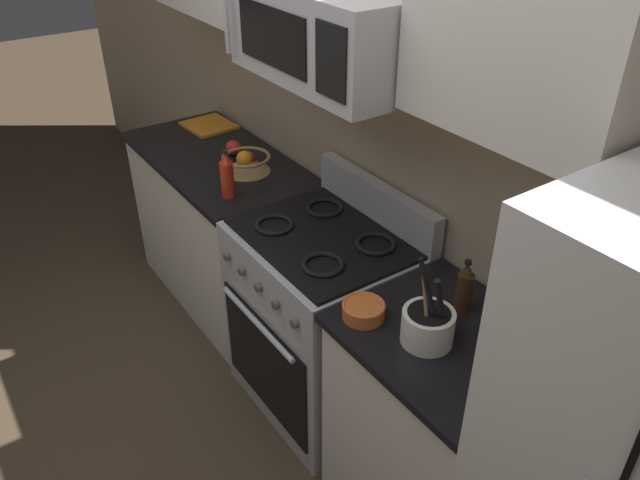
# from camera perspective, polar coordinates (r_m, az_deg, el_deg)

# --- Properties ---
(ground_plane) EXTENTS (16.00, 16.00, 0.00)m
(ground_plane) POSITION_cam_1_polar(r_m,az_deg,el_deg) (2.98, -11.36, -19.10)
(ground_plane) COLOR #473828
(wall_back) EXTENTS (8.00, 0.10, 2.60)m
(wall_back) POSITION_cam_1_polar(r_m,az_deg,el_deg) (2.64, 7.27, 9.82)
(wall_back) COLOR tan
(wall_back) RESTS_ON ground
(counter_left) EXTENTS (1.23, 0.62, 0.91)m
(counter_left) POSITION_cam_1_polar(r_m,az_deg,el_deg) (3.59, -8.90, 1.01)
(counter_left) COLOR silver
(counter_left) RESTS_ON ground
(range_oven) EXTENTS (0.76, 0.67, 1.09)m
(range_oven) POSITION_cam_1_polar(r_m,az_deg,el_deg) (2.86, 0.33, -7.30)
(range_oven) COLOR #B2B5BA
(range_oven) RESTS_ON ground
(counter_right) EXTENTS (0.72, 0.62, 0.91)m
(counter_right) POSITION_cam_1_polar(r_m,az_deg,el_deg) (2.47, 10.72, -16.64)
(counter_right) COLOR silver
(counter_right) RESTS_ON ground
(microwave) EXTENTS (0.78, 0.44, 0.32)m
(microwave) POSITION_cam_1_polar(r_m,az_deg,el_deg) (2.29, 1.03, 18.48)
(microwave) COLOR #B2B5BA
(utensil_crock) EXTENTS (0.18, 0.18, 0.33)m
(utensil_crock) POSITION_cam_1_polar(r_m,az_deg,el_deg) (2.08, 9.89, -7.72)
(utensil_crock) COLOR white
(utensil_crock) RESTS_ON counter_right
(fruit_basket) EXTENTS (0.25, 0.25, 0.11)m
(fruit_basket) POSITION_cam_1_polar(r_m,az_deg,el_deg) (3.17, -6.77, 7.10)
(fruit_basket) COLOR #9E7A4C
(fruit_basket) RESTS_ON counter_left
(apple_loose) EXTENTS (0.08, 0.08, 0.08)m
(apple_loose) POSITION_cam_1_polar(r_m,az_deg,el_deg) (3.37, -7.99, 8.39)
(apple_loose) COLOR red
(apple_loose) RESTS_ON counter_left
(cutting_board) EXTENTS (0.30, 0.27, 0.02)m
(cutting_board) POSITION_cam_1_polar(r_m,az_deg,el_deg) (3.77, -10.16, 10.34)
(cutting_board) COLOR orange
(cutting_board) RESTS_ON counter_left
(bottle_hot_sauce) EXTENTS (0.06, 0.06, 0.24)m
(bottle_hot_sauce) POSITION_cam_1_polar(r_m,az_deg,el_deg) (2.91, -8.54, 5.85)
(bottle_hot_sauce) COLOR red
(bottle_hot_sauce) RESTS_ON counter_left
(bottle_vinegar) EXTENTS (0.05, 0.05, 0.25)m
(bottle_vinegar) POSITION_cam_1_polar(r_m,az_deg,el_deg) (1.91, 15.10, -10.93)
(bottle_vinegar) COLOR silver
(bottle_vinegar) RESTS_ON counter_right
(bottle_soy) EXTENTS (0.06, 0.06, 0.21)m
(bottle_soy) POSITION_cam_1_polar(r_m,az_deg,el_deg) (2.22, 13.10, -4.35)
(bottle_soy) COLOR #382314
(bottle_soy) RESTS_ON counter_right
(prep_bowl) EXTENTS (0.15, 0.15, 0.06)m
(prep_bowl) POSITION_cam_1_polar(r_m,az_deg,el_deg) (2.18, 4.01, -6.43)
(prep_bowl) COLOR #D1662D
(prep_bowl) RESTS_ON counter_right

